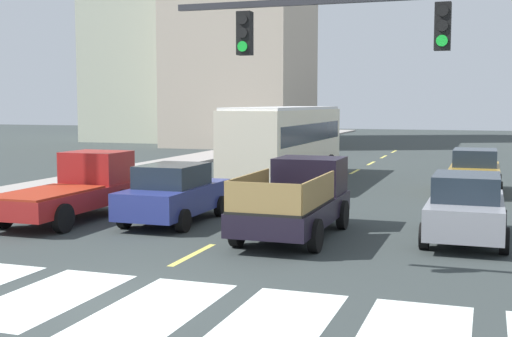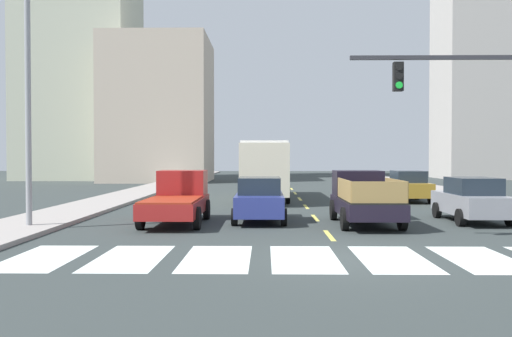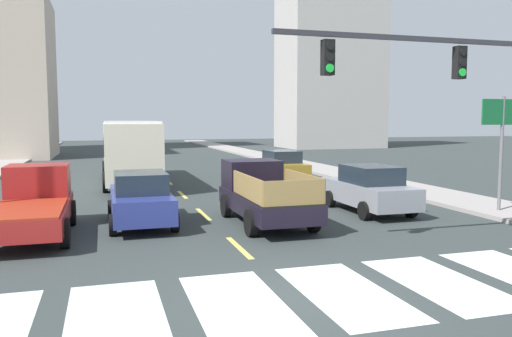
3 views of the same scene
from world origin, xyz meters
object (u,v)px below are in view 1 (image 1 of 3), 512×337
(sedan_near_left, at_px, (174,193))
(pickup_stakebed, at_px, (298,199))
(traffic_signal_gantry, at_px, (512,61))
(city_bus, at_px, (286,138))
(pickup_dark, at_px, (75,188))
(sedan_far, at_px, (475,171))
(sedan_mid, at_px, (466,207))

(sedan_near_left, bearing_deg, pickup_stakebed, -7.78)
(traffic_signal_gantry, bearing_deg, city_bus, 118.59)
(traffic_signal_gantry, bearing_deg, sedan_near_left, 149.97)
(pickup_dark, xyz_separation_m, sedan_near_left, (3.10, 0.41, -0.06))
(sedan_far, relative_size, traffic_signal_gantry, 0.47)
(pickup_dark, distance_m, traffic_signal_gantry, 13.42)
(city_bus, distance_m, sedan_near_left, 11.02)
(sedan_mid, height_order, traffic_signal_gantry, traffic_signal_gantry)
(pickup_stakebed, bearing_deg, sedan_near_left, 171.99)
(pickup_dark, height_order, traffic_signal_gantry, traffic_signal_gantry)
(pickup_stakebed, height_order, pickup_dark, same)
(sedan_mid, bearing_deg, city_bus, 123.35)
(city_bus, bearing_deg, sedan_near_left, -90.50)
(sedan_mid, bearing_deg, traffic_signal_gantry, -83.67)
(pickup_dark, height_order, sedan_far, pickup_dark)
(pickup_stakebed, bearing_deg, traffic_signal_gantry, -42.06)
(traffic_signal_gantry, bearing_deg, sedan_far, 93.06)
(sedan_near_left, bearing_deg, traffic_signal_gantry, -29.52)
(city_bus, xyz_separation_m, sedan_mid, (8.00, -11.01, -1.09))
(sedan_mid, distance_m, sedan_far, 9.64)
(sedan_near_left, xyz_separation_m, traffic_signal_gantry, (8.99, -5.20, 3.36))
(city_bus, height_order, sedan_mid, city_bus)
(pickup_dark, xyz_separation_m, sedan_mid, (11.28, 0.36, -0.06))
(sedan_far, bearing_deg, traffic_signal_gantry, -89.14)
(sedan_near_left, xyz_separation_m, sedan_mid, (8.18, -0.04, 0.00))
(sedan_far, xyz_separation_m, traffic_signal_gantry, (0.79, -14.79, 3.36))
(sedan_near_left, distance_m, traffic_signal_gantry, 10.91)
(sedan_near_left, height_order, sedan_mid, same)
(pickup_dark, distance_m, sedan_mid, 11.29)
(pickup_stakebed, relative_size, traffic_signal_gantry, 0.55)
(sedan_mid, bearing_deg, pickup_stakebed, -175.62)
(sedan_far, bearing_deg, sedan_near_left, -132.71)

